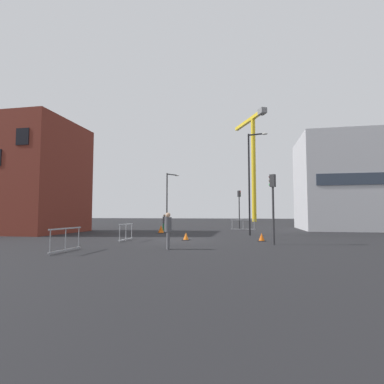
% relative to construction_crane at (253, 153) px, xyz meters
% --- Properties ---
extents(ground, '(160.00, 160.00, 0.00)m').
position_rel_construction_crane_xyz_m(ground, '(-5.62, -44.43, -14.55)').
color(ground, black).
extents(brick_building, '(7.81, 7.81, 9.85)m').
position_rel_construction_crane_xyz_m(brick_building, '(-20.24, -40.27, -9.62)').
color(brick_building, maroon).
rests_on(brick_building, ground).
extents(office_block, '(10.36, 8.84, 9.83)m').
position_rel_construction_crane_xyz_m(office_block, '(9.60, -29.62, -9.63)').
color(office_block, '#B7B7BC').
rests_on(office_block, ground).
extents(construction_crane, '(6.78, 13.16, 22.52)m').
position_rel_construction_crane_xyz_m(construction_crane, '(0.00, 0.00, 0.00)').
color(construction_crane, yellow).
rests_on(construction_crane, ground).
extents(streetlamp_tall, '(1.56, 0.45, 8.10)m').
position_rel_construction_crane_xyz_m(streetlamp_tall, '(-0.82, -39.69, -9.87)').
color(streetlamp_tall, black).
rests_on(streetlamp_tall, ground).
extents(streetlamp_short, '(1.09, 1.37, 6.00)m').
position_rel_construction_crane_xyz_m(streetlamp_short, '(-9.42, -32.97, -10.94)').
color(streetlamp_short, '#2D2D30').
rests_on(streetlamp_short, ground).
extents(traffic_light_crosswalk, '(0.39, 0.34, 3.90)m').
position_rel_construction_crane_xyz_m(traffic_light_crosswalk, '(0.29, -46.54, -11.92)').
color(traffic_light_crosswalk, '#2D2D30').
rests_on(traffic_light_crosswalk, ground).
extents(traffic_light_far, '(0.38, 0.36, 4.27)m').
position_rel_construction_crane_xyz_m(traffic_light_far, '(-2.08, -29.89, -11.70)').
color(traffic_light_far, '#232326').
rests_on(traffic_light_far, ground).
extents(pedestrian_walking, '(0.34, 0.34, 1.62)m').
position_rel_construction_crane_xyz_m(pedestrian_walking, '(-9.07, -35.75, -13.61)').
color(pedestrian_walking, '#2D844C').
rests_on(pedestrian_walking, ground).
extents(pedestrian_waiting, '(0.34, 0.34, 1.77)m').
position_rel_construction_crane_xyz_m(pedestrian_waiting, '(-4.87, -49.72, -13.52)').
color(pedestrian_waiting, '#4C4C51').
rests_on(pedestrian_waiting, ground).
extents(safety_barrier_mid_span, '(0.08, 2.02, 1.08)m').
position_rel_construction_crane_xyz_m(safety_barrier_mid_span, '(-8.64, -45.96, -13.99)').
color(safety_barrier_mid_span, '#B2B5BA').
rests_on(safety_barrier_mid_span, ground).
extents(safety_barrier_front, '(2.50, 0.11, 1.08)m').
position_rel_construction_crane_xyz_m(safety_barrier_front, '(-1.64, -32.39, -13.98)').
color(safety_barrier_front, '#9EA0A5').
rests_on(safety_barrier_front, ground).
extents(safety_barrier_left_run, '(0.08, 2.32, 1.08)m').
position_rel_construction_crane_xyz_m(safety_barrier_left_run, '(-9.11, -51.56, -13.98)').
color(safety_barrier_left_run, gray).
rests_on(safety_barrier_left_run, ground).
extents(traffic_cone_orange, '(0.48, 0.48, 0.49)m').
position_rel_construction_crane_xyz_m(traffic_cone_orange, '(-5.05, -44.68, -14.32)').
color(traffic_cone_orange, black).
rests_on(traffic_cone_orange, ground).
extents(traffic_cone_striped, '(0.68, 0.68, 0.69)m').
position_rel_construction_crane_xyz_m(traffic_cone_striped, '(-8.65, -38.28, -14.22)').
color(traffic_cone_striped, black).
rests_on(traffic_cone_striped, ground).
extents(traffic_cone_by_barrier, '(0.50, 0.50, 0.50)m').
position_rel_construction_crane_xyz_m(traffic_cone_by_barrier, '(-0.27, -44.46, -14.32)').
color(traffic_cone_by_barrier, black).
rests_on(traffic_cone_by_barrier, ground).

